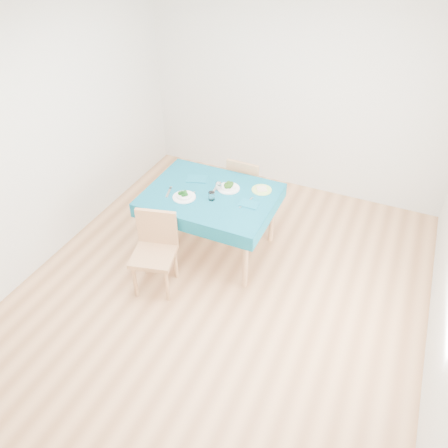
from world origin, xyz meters
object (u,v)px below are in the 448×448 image
at_px(table, 211,222).
at_px(chair_near, 153,249).
at_px(chair_far, 248,182).
at_px(bowl_near, 184,195).
at_px(side_plate, 262,190).
at_px(bowl_far, 229,186).

relative_size(table, chair_near, 1.32).
xyz_separation_m(chair_near, chair_far, (0.39, 1.57, -0.03)).
relative_size(bowl_near, side_plate, 1.12).
bearing_deg(bowl_far, table, -129.33).
xyz_separation_m(chair_near, side_plate, (0.73, 1.08, 0.24)).
relative_size(chair_far, bowl_near, 4.04).
height_order(table, bowl_far, bowl_far).
height_order(chair_near, bowl_far, chair_near).
bearing_deg(bowl_near, table, 38.75).
bearing_deg(table, side_plate, 31.01).
relative_size(chair_far, side_plate, 4.52).
bearing_deg(chair_near, bowl_far, 53.32).
bearing_deg(chair_far, chair_near, 77.18).
bearing_deg(chair_far, side_plate, 126.47).
height_order(table, chair_far, chair_far).
bearing_deg(bowl_near, chair_far, 69.99).
distance_m(chair_far, bowl_near, 1.06).
distance_m(table, bowl_far, 0.47).
distance_m(bowl_far, side_plate, 0.36).
relative_size(chair_near, bowl_far, 4.27).
bearing_deg(chair_near, side_plate, 41.53).
height_order(table, bowl_near, bowl_near).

